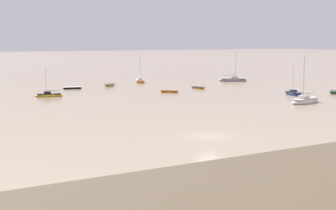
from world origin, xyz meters
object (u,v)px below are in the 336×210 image
object	(u,v)px
sailboat_moored_1	(305,101)
sailboat_moored_3	(140,81)
rowboat_moored_2	(72,88)
rowboat_moored_5	(169,92)
sailboat_moored_4	(294,94)
sailboat_moored_0	(49,95)
rowboat_moored_7	(110,85)
sailboat_moored_2	(233,80)
rowboat_moored_4	(334,92)
rowboat_moored_3	(198,88)

from	to	relation	value
sailboat_moored_1	sailboat_moored_3	size ratio (longest dim) A/B	1.11
rowboat_moored_2	rowboat_moored_5	bearing A→B (deg)	139.73
sailboat_moored_3	sailboat_moored_4	world-z (taller)	sailboat_moored_3
sailboat_moored_0	rowboat_moored_7	xyz separation A→B (m)	(17.54, 13.16, -0.05)
rowboat_moored_7	sailboat_moored_1	bearing A→B (deg)	-120.23
rowboat_moored_7	sailboat_moored_4	size ratio (longest dim) A/B	0.74
rowboat_moored_5	sailboat_moored_3	world-z (taller)	sailboat_moored_3
rowboat_moored_5	sailboat_moored_1	bearing A→B (deg)	154.65
rowboat_moored_2	sailboat_moored_3	size ratio (longest dim) A/B	0.58
sailboat_moored_2	sailboat_moored_1	bearing A→B (deg)	-86.00
sailboat_moored_2	sailboat_moored_4	xyz separation A→B (m)	(-10.41, -29.81, -0.08)
rowboat_moored_5	rowboat_moored_7	bearing A→B (deg)	-34.57
rowboat_moored_5	sailboat_moored_1	distance (m)	26.07
sailboat_moored_2	sailboat_moored_3	xyz separation A→B (m)	(-19.93, 8.41, -0.03)
rowboat_moored_7	rowboat_moored_4	bearing A→B (deg)	-97.85
sailboat_moored_3	rowboat_moored_3	bearing A→B (deg)	34.67
rowboat_moored_2	sailboat_moored_4	size ratio (longest dim) A/B	0.72
rowboat_moored_5	rowboat_moored_7	distance (m)	18.18
rowboat_moored_4	sailboat_moored_0	xyz separation A→B (m)	(-45.33, 21.42, 0.06)
rowboat_moored_7	rowboat_moored_2	bearing A→B (deg)	145.64
rowboat_moored_2	sailboat_moored_0	bearing A→B (deg)	64.29
sailboat_moored_4	sailboat_moored_2	bearing A→B (deg)	-7.38
rowboat_moored_3	rowboat_moored_4	distance (m)	25.49
rowboat_moored_4	sailboat_moored_3	distance (m)	43.59
rowboat_moored_2	rowboat_moored_7	bearing A→B (deg)	-156.05
rowboat_moored_3	sailboat_moored_0	size ratio (longest dim) A/B	0.65
rowboat_moored_7	sailboat_moored_0	bearing A→B (deg)	170.24
rowboat_moored_2	rowboat_moored_7	world-z (taller)	rowboat_moored_7
rowboat_moored_3	sailboat_moored_2	size ratio (longest dim) A/B	0.46
sailboat_moored_1	rowboat_moored_3	bearing A→B (deg)	-102.06
rowboat_moored_4	rowboat_moored_3	bearing A→B (deg)	-90.92
rowboat_moored_2	sailboat_moored_0	size ratio (longest dim) A/B	0.74
rowboat_moored_3	rowboat_moored_4	size ratio (longest dim) A/B	0.89
sailboat_moored_4	rowboat_moored_3	bearing A→B (deg)	32.85
rowboat_moored_3	rowboat_moored_7	world-z (taller)	rowboat_moored_7
sailboat_moored_2	rowboat_moored_5	bearing A→B (deg)	-122.95
rowboat_moored_4	sailboat_moored_2	xyz separation A→B (m)	(2.16, 31.39, 0.15)
sailboat_moored_1	sailboat_moored_4	size ratio (longest dim) A/B	1.37
rowboat_moored_3	sailboat_moored_3	world-z (taller)	sailboat_moored_3
rowboat_moored_7	sailboat_moored_3	world-z (taller)	sailboat_moored_3
rowboat_moored_4	sailboat_moored_1	size ratio (longest dim) A/B	0.52
rowboat_moored_5	sailboat_moored_1	size ratio (longest dim) A/B	0.44
sailboat_moored_0	rowboat_moored_2	bearing A→B (deg)	-114.22
sailboat_moored_1	rowboat_moored_4	bearing A→B (deg)	-165.46
rowboat_moored_2	sailboat_moored_2	bearing A→B (deg)	-170.14
rowboat_moored_2	rowboat_moored_3	distance (m)	24.65
rowboat_moored_4	rowboat_moored_7	bearing A→B (deg)	-89.37
sailboat_moored_0	sailboat_moored_1	world-z (taller)	sailboat_moored_1
sailboat_moored_1	rowboat_moored_7	world-z (taller)	sailboat_moored_1
sailboat_moored_3	sailboat_moored_2	bearing A→B (deg)	94.93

